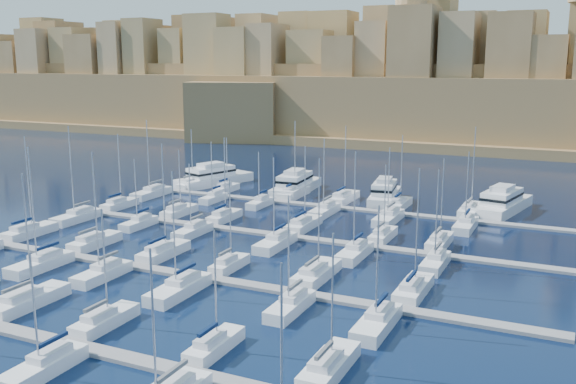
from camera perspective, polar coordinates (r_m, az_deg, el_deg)
The scene contains 50 objects.
ground at distance 91.51m, azimuth -3.03°, elevation -5.54°, with size 600.00×600.00×0.00m, color black.
pontoon_near at distance 65.39m, azimuth -17.53°, elevation -13.11°, with size 84.00×2.00×0.40m, color slate.
pontoon_mid_near at distance 81.59m, azimuth -7.02°, elevation -7.63°, with size 84.00×2.00×0.40m, color slate.
pontoon_mid_far at distance 100.03m, azimuth -0.34°, elevation -3.91°, with size 84.00×2.00×0.40m, color slate.
pontoon_far at distance 119.68m, azimuth 4.17°, elevation -1.35°, with size 84.00×2.00×0.40m, color slate.
sailboat_2 at distance 78.01m, azimuth -22.09°, elevation -8.90°, with size 2.98×9.94×15.34m.
sailboat_3 at distance 69.86m, azimuth -15.99°, elevation -10.91°, with size 2.49×8.30×12.70m.
sailboat_4 at distance 62.28m, azimuth -6.58°, elevation -13.38°, with size 2.32×7.74×12.07m.
sailboat_5 at distance 58.21m, azimuth 3.67°, elevation -15.18°, with size 2.71×9.05×12.94m.
sailboat_9 at distance 61.85m, azimuth -20.85°, elevation -14.29°, with size 2.57×8.57×11.57m.
sailboat_12 at distance 108.18m, azimuth -22.02°, elevation -3.28°, with size 2.81×9.35×15.93m.
sailboat_13 at distance 99.09m, azimuth -16.81°, elevation -4.24°, with size 2.75×9.16×14.39m.
sailboat_14 at distance 91.69m, azimuth -11.02°, elevation -5.21°, with size 2.81×9.38×16.19m.
sailboat_15 at distance 85.02m, azimuth -5.24°, elevation -6.42°, with size 2.21×7.38×12.32m.
sailboat_16 at distance 81.14m, azimuth 2.54°, elevation -7.24°, with size 3.03×10.10×15.58m.
sailboat_17 at distance 77.22m, azimuth 11.09°, elevation -8.45°, with size 2.82×9.39×15.24m.
sailboat_19 at distance 90.86m, azimuth -21.11°, elevation -5.95°, with size 2.91×9.69×16.63m.
sailboat_20 at distance 84.50m, azimuth -16.16°, elevation -6.94°, with size 2.65×8.82×13.68m.
sailboat_21 at distance 76.98m, azimuth -9.64°, elevation -8.46°, with size 3.02×10.06×15.10m.
sailboat_22 at distance 71.02m, azimuth 0.24°, elevation -10.06°, with size 2.56×8.55×13.44m.
sailboat_23 at distance 67.37m, azimuth 7.94°, elevation -11.40°, with size 2.84×9.46×13.43m.
sailboat_24 at distance 123.29m, azimuth -14.76°, elevation -1.07°, with size 2.49×8.30×14.15m.
sailboat_25 at distance 115.51m, azimuth -9.67°, elevation -1.70°, with size 2.55×8.49×11.96m.
sailboat_26 at distance 110.52m, azimuth -5.70°, elevation -2.18°, with size 2.50×8.33×14.57m.
sailboat_27 at distance 104.62m, azimuth 1.37°, elevation -2.91°, with size 2.90×9.67×13.86m.
sailboat_28 at distance 99.46m, azimuth 8.43°, elevation -3.82°, with size 2.45×8.18×11.90m.
sailboat_29 at distance 97.69m, azimuth 13.31°, elevation -4.29°, with size 2.59×8.63×13.36m.
sailboat_30 at distance 115.52m, azimuth -18.25°, elevation -2.10°, with size 2.96×9.85×16.66m.
sailboat_31 at distance 108.43m, azimuth -13.09°, elevation -2.71°, with size 2.31×7.69×11.72m.
sailboat_32 at distance 102.01m, azimuth -8.45°, elevation -3.43°, with size 2.53×8.44×11.79m.
sailboat_33 at distance 94.42m, azimuth -1.10°, elevation -4.52°, with size 2.88×9.59×13.76m.
sailboat_34 at distance 90.10m, azimuth 5.96°, elevation -5.37°, with size 2.77×9.22×15.31m.
sailboat_35 at distance 87.66m, azimuth 12.97°, elevation -6.11°, with size 2.54×8.48×13.62m.
sailboat_36 at distance 139.85m, azimuth -8.59°, elevation 0.65°, with size 2.54×8.48×12.93m.
sailboat_37 at distance 134.82m, azimuth -5.52°, elevation 0.32°, with size 2.28×7.59×11.67m.
sailboat_38 at distance 129.04m, azimuth 0.50°, elevation -0.12°, with size 3.00×10.01×15.59m.
sailboat_39 at distance 125.28m, azimuth 4.96°, elevation -0.52°, with size 3.11×10.38×15.03m.
sailboat_40 at distance 121.31m, azimuth 9.88°, elevation -1.06°, with size 2.68×8.95×13.92m.
sailboat_41 at distance 119.30m, azimuth 15.91°, elevation -1.53°, with size 3.04×10.13×15.93m.
sailboat_42 at distance 132.27m, azimuth -12.03°, elevation -0.08°, with size 3.04×10.12×15.86m.
sailboat_43 at distance 125.70m, azimuth -6.63°, elevation -0.53°, with size 2.21×7.38×12.11m.
sailboat_44 at distance 120.68m, azimuth -2.49°, elevation -0.98°, with size 2.26×7.53×10.74m.
sailboat_45 at distance 114.49m, azimuth 3.27°, elevation -1.66°, with size 2.78×9.25×13.99m.
sailboat_46 at distance 110.42m, azimuth 8.94°, elevation -2.28°, with size 3.01×10.04×13.17m.
sailboat_47 at distance 108.15m, azimuth 15.50°, elevation -2.86°, with size 2.76×9.20×13.18m.
motor_yacht_a at distance 142.89m, azimuth -6.68°, elevation 1.34°, with size 11.32×19.40×5.25m.
motor_yacht_b at distance 133.21m, azimuth 0.68°, elevation 0.68°, with size 6.72×18.26×5.25m.
motor_yacht_c at distance 125.42m, azimuth 8.57°, elevation -0.14°, with size 6.89×15.81×5.25m.
motor_yacht_d at distance 122.57m, azimuth 18.53°, elevation -0.89°, with size 8.89×18.74×5.25m.
fortified_city at distance 236.36m, azimuth 15.01°, elevation 8.24°, with size 460.00×108.95×59.52m.
Camera 1 is at (41.26, -77.12, 26.92)m, focal length 40.00 mm.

